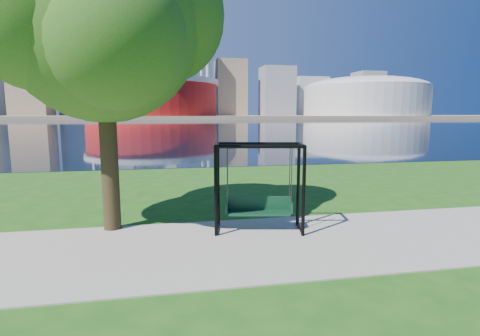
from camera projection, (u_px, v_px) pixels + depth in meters
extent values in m
plane|color=#1E5114|center=(239.00, 239.00, 8.81)|extent=(900.00, 900.00, 0.00)
cube|color=#9E937F|center=(243.00, 245.00, 8.33)|extent=(120.00, 4.00, 0.03)
cube|color=black|center=(172.00, 125.00, 107.90)|extent=(900.00, 180.00, 0.02)
cube|color=#937F60|center=(168.00, 117.00, 305.92)|extent=(900.00, 228.00, 2.00)
cylinder|color=maroon|center=(152.00, 98.00, 233.35)|extent=(80.00, 80.00, 22.00)
cylinder|color=silver|center=(152.00, 83.00, 232.00)|extent=(83.00, 83.00, 3.00)
cylinder|color=silver|center=(202.00, 92.00, 257.35)|extent=(2.00, 2.00, 32.00)
cylinder|color=silver|center=(101.00, 91.00, 244.84)|extent=(2.00, 2.00, 32.00)
cylinder|color=silver|center=(90.00, 87.00, 207.92)|extent=(2.00, 2.00, 32.00)
cylinder|color=silver|center=(208.00, 89.00, 220.44)|extent=(2.00, 2.00, 32.00)
cylinder|color=beige|center=(365.00, 101.00, 261.05)|extent=(84.00, 84.00, 20.00)
ellipsoid|color=beige|center=(365.00, 88.00, 259.77)|extent=(84.00, 84.00, 15.12)
cube|color=#998466|center=(28.00, 55.00, 274.69)|extent=(26.00, 26.00, 88.00)
cube|color=slate|center=(79.00, 57.00, 304.18)|extent=(30.00, 24.00, 95.00)
cube|color=gray|center=(115.00, 69.00, 292.09)|extent=(24.00, 24.00, 72.00)
cube|color=silver|center=(155.00, 69.00, 326.36)|extent=(32.00, 28.00, 80.00)
cube|color=slate|center=(198.00, 80.00, 310.30)|extent=(22.00, 22.00, 58.00)
cube|color=#998466|center=(230.00, 88.00, 331.28)|extent=(26.00, 26.00, 48.00)
cube|color=gray|center=(277.00, 91.00, 329.60)|extent=(28.00, 24.00, 42.00)
cube|color=silver|center=(309.00, 97.00, 361.92)|extent=(30.00, 26.00, 36.00)
cube|color=gray|center=(367.00, 94.00, 351.71)|extent=(24.00, 24.00, 40.00)
cube|color=#998466|center=(396.00, 99.00, 374.45)|extent=(26.00, 26.00, 32.00)
cylinder|color=black|center=(216.00, 192.00, 8.81)|extent=(0.10, 0.10, 2.17)
cylinder|color=black|center=(304.00, 192.00, 8.81)|extent=(0.10, 0.10, 2.17)
cylinder|color=black|center=(218.00, 186.00, 9.65)|extent=(0.10, 0.10, 2.17)
cylinder|color=black|center=(298.00, 186.00, 9.65)|extent=(0.10, 0.10, 2.17)
cylinder|color=black|center=(260.00, 147.00, 8.66)|extent=(2.05, 0.48, 0.08)
cylinder|color=black|center=(258.00, 144.00, 9.50)|extent=(2.05, 0.48, 0.08)
cylinder|color=black|center=(217.00, 145.00, 9.08)|extent=(0.25, 0.85, 0.08)
cylinder|color=black|center=(217.00, 228.00, 9.38)|extent=(0.23, 0.85, 0.07)
cylinder|color=black|center=(302.00, 145.00, 9.08)|extent=(0.25, 0.85, 0.08)
cylinder|color=black|center=(300.00, 228.00, 9.38)|extent=(0.23, 0.85, 0.07)
cube|color=black|center=(259.00, 213.00, 9.32)|extent=(1.70, 0.73, 0.06)
cube|color=black|center=(258.00, 203.00, 9.47)|extent=(1.63, 0.36, 0.36)
cube|color=black|center=(227.00, 208.00, 9.30)|extent=(0.13, 0.43, 0.32)
cube|color=black|center=(291.00, 208.00, 9.30)|extent=(0.13, 0.43, 0.32)
cylinder|color=#36363B|center=(227.00, 176.00, 9.01)|extent=(0.03, 0.03, 1.37)
cylinder|color=#36363B|center=(292.00, 176.00, 9.01)|extent=(0.03, 0.03, 1.37)
cylinder|color=#36363B|center=(228.00, 174.00, 9.36)|extent=(0.03, 0.03, 1.37)
cylinder|color=#36363B|center=(290.00, 174.00, 9.35)|extent=(0.03, 0.03, 1.37)
cylinder|color=#2C2313|center=(109.00, 147.00, 9.23)|extent=(0.42, 0.42, 4.24)
sphere|color=#305519|center=(103.00, 24.00, 8.82)|extent=(4.63, 4.63, 4.63)
sphere|color=#305519|center=(157.00, 16.00, 9.56)|extent=(3.47, 3.47, 3.47)
sphere|color=#305519|center=(44.00, 9.00, 8.20)|extent=(3.66, 3.66, 3.66)
sphere|color=#305519|center=(115.00, 37.00, 7.93)|extent=(3.09, 3.09, 3.09)
sphere|color=#305519|center=(85.00, 3.00, 9.72)|extent=(3.28, 3.28, 3.28)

